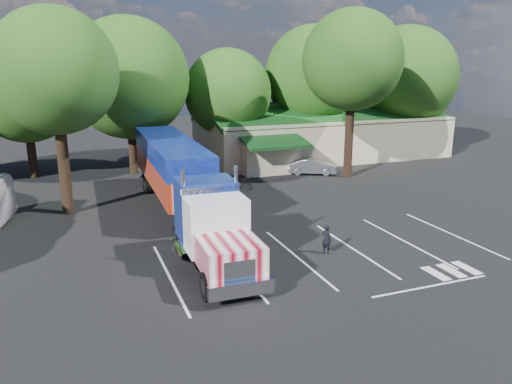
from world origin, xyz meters
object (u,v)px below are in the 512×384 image
object	(u,v)px
bicycle	(246,182)
semi_truck	(179,176)
silver_sedan	(312,166)
woman	(327,239)

from	to	relation	value
bicycle	semi_truck	bearing A→B (deg)	-151.02
semi_truck	bicycle	size ratio (longest dim) A/B	12.62
silver_sedan	semi_truck	bearing A→B (deg)	147.95
woman	silver_sedan	bearing A→B (deg)	-54.26
semi_truck	bicycle	distance (m)	8.67
woman	bicycle	xyz separation A→B (m)	(0.70, 14.00, -0.29)
semi_truck	silver_sedan	bearing A→B (deg)	32.73
bicycle	silver_sedan	distance (m)	7.40
semi_truck	silver_sedan	world-z (taller)	semi_truck
woman	silver_sedan	xyz separation A→B (m)	(7.66, 16.50, -0.08)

